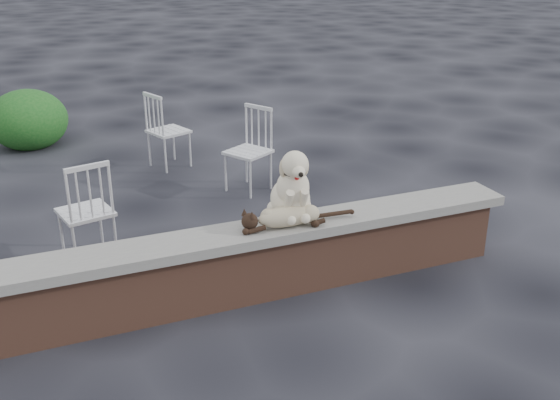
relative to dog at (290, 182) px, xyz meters
name	(u,v)px	position (x,y,z in m)	size (l,w,h in m)	color
ground	(149,316)	(-1.20, -0.11, -0.88)	(60.00, 60.00, 0.00)	black
brick_wall	(147,288)	(-1.20, -0.11, -0.63)	(6.00, 0.30, 0.50)	brown
capstone	(144,253)	(-1.20, -0.11, -0.34)	(6.20, 0.40, 0.08)	slate
dog	(290,182)	(0.00, 0.00, 0.00)	(0.40, 0.52, 0.61)	beige
cat	(288,215)	(-0.08, -0.15, -0.21)	(1.11, 0.27, 0.19)	tan
chair_d	(248,150)	(0.38, 2.08, -0.41)	(0.56, 0.56, 0.94)	white
chair_c	(85,210)	(-1.49, 1.04, -0.41)	(0.56, 0.56, 0.94)	white
chair_e	(168,130)	(-0.25, 3.22, -0.41)	(0.56, 0.56, 0.94)	white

